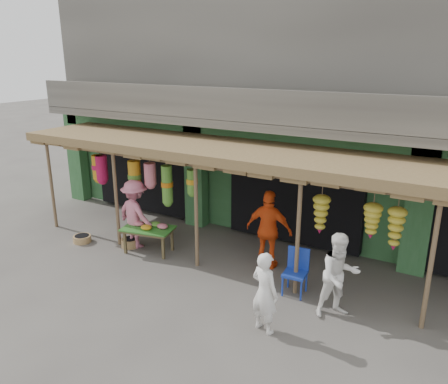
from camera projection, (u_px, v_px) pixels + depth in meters
The scene contains 12 objects.
ground at pixel (257, 277), 9.98m from camera, with size 80.00×80.00×0.00m, color #514C47.
building at pixel (331, 107), 12.98m from camera, with size 16.40×6.80×7.00m.
awning at pixel (270, 159), 9.93m from camera, with size 14.00×2.70×2.79m.
flower_table at pixel (149, 229), 11.09m from camera, with size 1.42×1.01×0.77m.
blue_chair at pixel (296, 269), 9.20m from camera, with size 0.50×0.51×0.98m.
basket_left at pixel (162, 231), 12.33m from camera, with size 0.43×0.43×0.18m, color #9C7F47.
basket_mid at pixel (82, 239), 11.82m from camera, with size 0.48×0.48×0.18m, color #A18548.
basket_right at pixel (130, 243), 11.55m from camera, with size 0.48×0.48×0.22m, color #9E7B49.
person_front at pixel (265, 292), 7.83m from camera, with size 0.57×0.37×1.56m, color white.
person_right at pixel (339, 276), 8.29m from camera, with size 0.82×0.64×1.70m, color white.
person_vendor at pixel (269, 230), 10.18m from camera, with size 1.12×0.46×1.91m, color #F04F16.
person_shopper at pixel (135, 214), 11.33m from camera, with size 1.17×0.67×1.82m, color #D6718B.
Camera 1 is at (3.84, -8.10, 4.85)m, focal length 35.00 mm.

